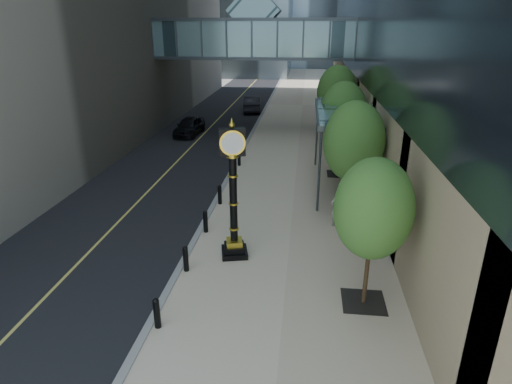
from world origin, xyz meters
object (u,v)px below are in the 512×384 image
car_far (252,103)px  pedestrian (337,208)px  car_near (189,126)px  street_clock (233,201)px

car_far → pedestrian: bearing=99.5°
car_near → car_far: bearing=74.0°
car_near → car_far: 11.65m
pedestrian → car_near: pedestrian is taller
car_near → car_far: (3.90, 10.98, 0.08)m
street_clock → pedestrian: (4.15, 3.14, -1.45)m
pedestrian → car_near: (-11.12, 16.21, -0.16)m
pedestrian → street_clock: bearing=27.8°
street_clock → car_far: 30.51m
car_near → street_clock: bearing=-66.6°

